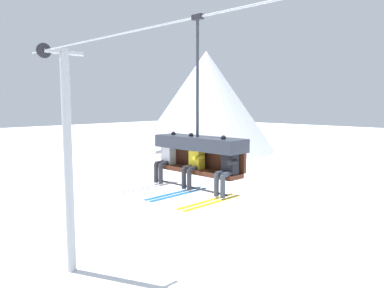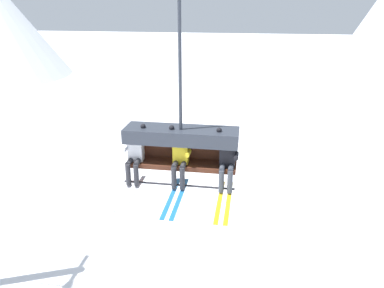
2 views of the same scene
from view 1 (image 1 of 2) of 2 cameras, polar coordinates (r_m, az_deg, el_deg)
name	(u,v)px [view 1 (image 1 of 2)]	position (r m, az deg, el deg)	size (l,w,h in m)	color
mountain_peak_west	(206,101)	(53.83, 2.15, 6.54)	(19.70, 19.70, 14.10)	white
lift_tower_near	(68,158)	(15.69, -18.44, -1.98)	(0.36, 1.88, 9.09)	#9EA3A8
lift_cable	(202,16)	(8.78, 1.60, 18.91)	(18.02, 0.05, 0.05)	#9EA3A8
chairlift_chair	(199,148)	(8.79, 1.15, -0.56)	(2.40, 0.74, 3.92)	#512819
skier_white	(165,157)	(9.38, -4.14, -2.01)	(0.48, 1.70, 1.34)	silver
skier_yellow	(193,161)	(8.68, 0.16, -2.67)	(0.48, 1.70, 1.34)	yellow
skier_black	(226,167)	(8.03, 5.23, -3.44)	(0.48, 1.70, 1.34)	black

